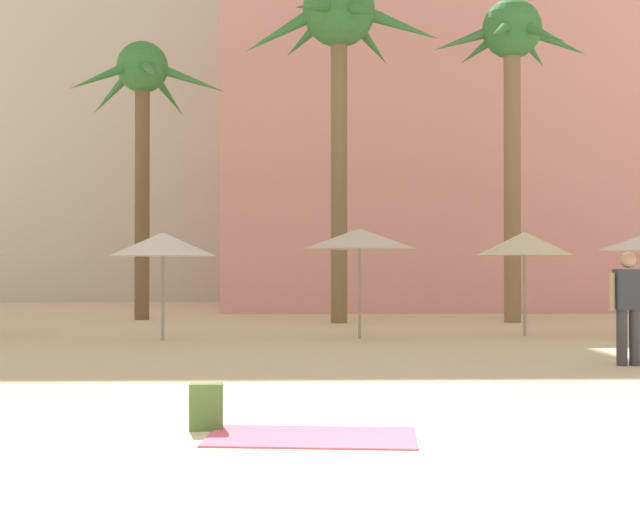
% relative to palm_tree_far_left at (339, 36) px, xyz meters
% --- Properties ---
extents(ground, '(120.00, 120.00, 0.00)m').
position_rel_palm_tree_far_left_xyz_m(ground, '(-0.14, -16.70, -7.60)').
color(ground, beige).
extents(hotel_pink, '(18.68, 11.78, 13.25)m').
position_rel_palm_tree_far_left_xyz_m(hotel_pink, '(5.83, 10.39, -0.97)').
color(hotel_pink, pink).
rests_on(hotel_pink, ground).
extents(hotel_tower_gray, '(17.13, 11.93, 28.96)m').
position_rel_palm_tree_far_left_xyz_m(hotel_tower_gray, '(-10.19, 20.08, 6.88)').
color(hotel_tower_gray, beige).
rests_on(hotel_tower_gray, ground).
extents(palm_tree_far_left, '(5.31, 5.07, 9.24)m').
position_rel_palm_tree_far_left_xyz_m(palm_tree_far_left, '(0.00, 0.00, 0.00)').
color(palm_tree_far_left, brown).
rests_on(palm_tree_far_left, ground).
extents(palm_tree_left, '(4.31, 3.96, 8.65)m').
position_rel_palm_tree_far_left_xyz_m(palm_tree_left, '(4.65, 0.14, -0.71)').
color(palm_tree_left, '#896B4C').
rests_on(palm_tree_left, ground).
extents(palm_tree_center, '(4.23, 4.45, 7.81)m').
position_rel_palm_tree_far_left_xyz_m(palm_tree_center, '(-5.43, 1.60, -1.41)').
color(palm_tree_center, brown).
rests_on(palm_tree_center, ground).
extents(cafe_umbrella_0, '(2.15, 2.15, 2.18)m').
position_rel_palm_tree_far_left_xyz_m(cafe_umbrella_0, '(-3.83, -5.45, -5.67)').
color(cafe_umbrella_0, gray).
rests_on(cafe_umbrella_0, ground).
extents(cafe_umbrella_2, '(2.05, 2.05, 2.23)m').
position_rel_palm_tree_far_left_xyz_m(cafe_umbrella_2, '(3.74, -4.52, -5.62)').
color(cafe_umbrella_2, gray).
rests_on(cafe_umbrella_2, ground).
extents(cafe_umbrella_4, '(2.36, 2.36, 2.27)m').
position_rel_palm_tree_far_left_xyz_m(cafe_umbrella_4, '(0.16, -5.11, -5.54)').
color(cafe_umbrella_4, gray).
rests_on(cafe_umbrella_4, ground).
extents(beach_towel, '(1.89, 1.15, 0.01)m').
position_rel_palm_tree_far_left_xyz_m(beach_towel, '(-1.05, -15.69, -7.59)').
color(beach_towel, '#EF6684').
rests_on(beach_towel, ground).
extents(backpack, '(0.31, 0.25, 0.42)m').
position_rel_palm_tree_far_left_xyz_m(backpack, '(-2.00, -15.28, -7.40)').
color(backpack, '#51783A').
rests_on(backpack, ground).
extents(person_far_left, '(0.61, 0.26, 1.70)m').
position_rel_palm_tree_far_left_xyz_m(person_far_left, '(3.81, -10.23, -6.67)').
color(person_far_left, '#3D3D42').
rests_on(person_far_left, ground).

